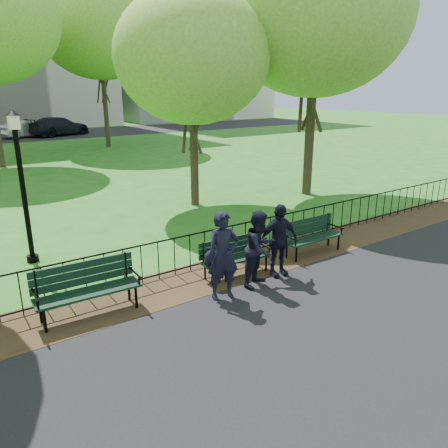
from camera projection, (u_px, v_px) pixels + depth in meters
ground at (267, 297)px, 8.85m from camera, size 120.00×120.00×0.00m
asphalt_path at (423, 386)px, 6.20m from camera, size 60.00×9.20×0.01m
dirt_strip at (224, 272)px, 10.01m from camera, size 60.00×1.60×0.01m
iron_fence at (212, 246)px, 10.26m from camera, size 24.06×0.06×1.00m
apartment_east at (181, 23)px, 56.95m from camera, size 20.00×15.00×24.00m
park_bench_main at (227, 254)px, 9.57m from camera, size 1.69×0.61×0.93m
park_bench_left_a at (86, 283)px, 8.01m from camera, size 1.93×0.68×1.08m
park_bench_right_a at (311, 232)px, 11.01m from camera, size 1.72×0.55×0.97m
lamppost at (22, 183)px, 10.05m from camera, size 0.32×0.32×3.58m
tree_near_e at (192, 57)px, 14.30m from camera, size 5.17×5.17×7.21m
tree_mid_e at (317, 15)px, 15.43m from camera, size 6.71×6.71×9.36m
tree_far_e at (99, 24)px, 28.58m from camera, size 8.24×8.24×11.48m
person_left at (223, 256)px, 8.53m from camera, size 0.74×0.57×1.79m
person_mid at (260, 248)px, 9.15m from camera, size 0.89×0.68×1.63m
person_right at (278, 240)px, 9.61m from camera, size 1.01×0.54×1.65m
sedan_silver at (26, 129)px, 36.50m from camera, size 4.57×2.82×1.42m
sedan_dark at (59, 126)px, 37.78m from camera, size 5.87×4.08×1.58m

